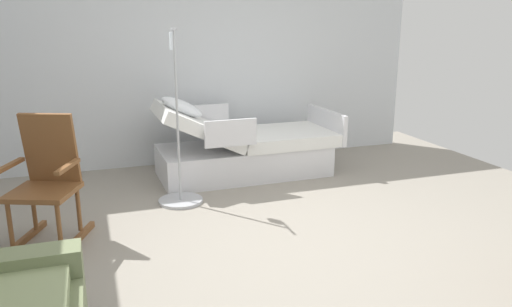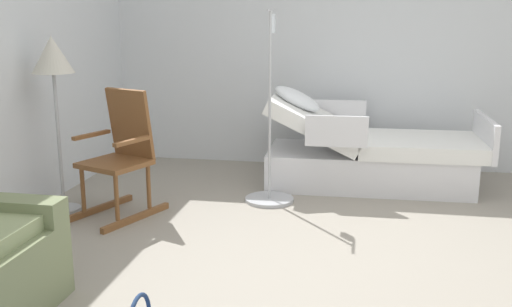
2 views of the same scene
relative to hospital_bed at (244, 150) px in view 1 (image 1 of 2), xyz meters
The scene contains 5 objects.
ground_plane 1.90m from the hospital_bed, behind, with size 6.58×6.58×0.00m, color gray.
side_wall 1.33m from the hospital_bed, 13.93° to the left, with size 0.10×5.47×2.70m, color silver.
hospital_bed is the anchor object (origin of this frame).
rocking_chair 2.39m from the hospital_bed, 121.16° to the left, with size 0.88×0.72×1.05m.
iv_pole 1.11m from the hospital_bed, 127.51° to the left, with size 0.44×0.44×1.69m.
Camera 1 is at (-3.47, 1.47, 1.75)m, focal length 34.81 mm.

